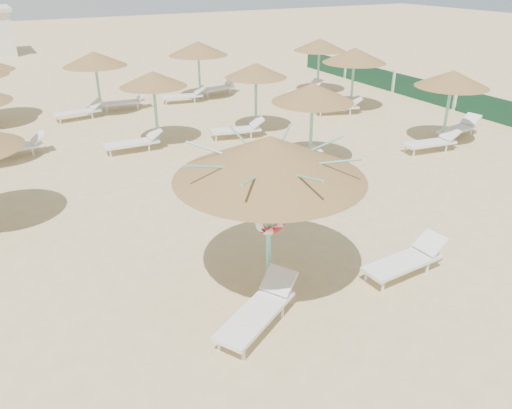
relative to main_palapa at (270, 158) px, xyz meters
name	(u,v)px	position (x,y,z in m)	size (l,w,h in m)	color
ground	(282,285)	(0.27, -0.09, -2.81)	(120.00, 120.00, 0.00)	tan
main_palapa	(270,158)	(0.00, 0.00, 0.00)	(3.61, 3.61, 3.23)	#6CBBA5
lounger_main_a	(260,309)	(-0.74, -0.98, -2.46)	(2.07, 1.55, 0.74)	silver
lounger_main_b	(407,260)	(2.82, -0.99, -2.47)	(2.01, 0.71, 0.72)	silver
palapa_field	(172,72)	(2.09, 11.06, -0.51)	(19.45, 13.65, 2.72)	#6CBBA5
windbreak_fence	(423,90)	(14.27, 9.86, -2.31)	(0.08, 19.84, 1.10)	#164330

